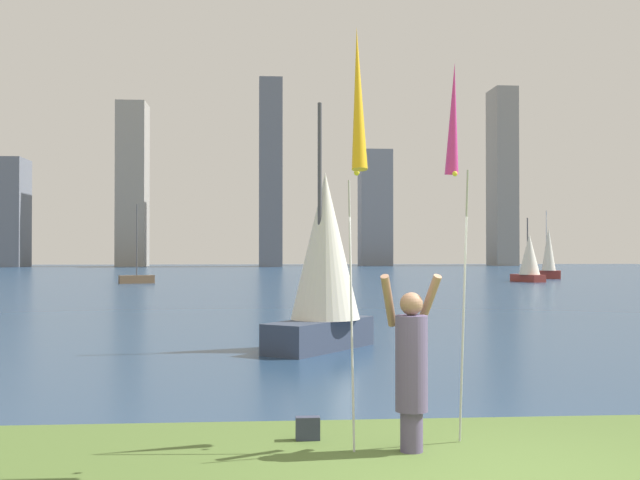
% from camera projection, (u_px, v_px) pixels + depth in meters
% --- Properties ---
extents(ground, '(120.00, 138.00, 0.12)m').
position_uv_depth(ground, '(287.00, 281.00, 58.39)').
color(ground, '#4C662D').
extents(person, '(0.69, 0.51, 1.88)m').
position_uv_depth(person, '(411.00, 364.00, 8.44)').
color(person, '#594C72').
rests_on(person, ground).
extents(kite_flag_left, '(0.16, 1.01, 4.43)m').
position_uv_depth(kite_flag_left, '(358.00, 107.00, 8.06)').
color(kite_flag_left, '#B2B2B7').
rests_on(kite_flag_left, ground).
extents(kite_flag_right, '(0.16, 0.81, 4.28)m').
position_uv_depth(kite_flag_right, '(454.00, 128.00, 9.14)').
color(kite_flag_right, '#B2B2B7').
rests_on(kite_flag_right, ground).
extents(bag, '(0.27, 0.14, 0.26)m').
position_uv_depth(bag, '(308.00, 428.00, 8.94)').
color(bag, '#33384C').
rests_on(bag, ground).
extents(sailboat_1, '(2.16, 1.40, 5.25)m').
position_uv_depth(sailboat_1, '(548.00, 253.00, 60.88)').
color(sailboat_1, maroon).
rests_on(sailboat_1, ground).
extents(sailboat_2, '(2.60, 2.99, 5.33)m').
position_uv_depth(sailboat_2, '(324.00, 264.00, 17.25)').
color(sailboat_2, '#333D51').
rests_on(sailboat_2, ground).
extents(sailboat_4, '(2.32, 1.31, 5.21)m').
position_uv_depth(sailboat_4, '(137.00, 278.00, 52.08)').
color(sailboat_4, brown).
rests_on(sailboat_4, ground).
extents(sailboat_5, '(1.80, 3.00, 4.44)m').
position_uv_depth(sailboat_5, '(529.00, 259.00, 54.87)').
color(sailboat_5, maroon).
rests_on(sailboat_5, ground).
extents(skyline_tower_0, '(3.57, 6.06, 14.68)m').
position_uv_depth(skyline_tower_0, '(12.00, 213.00, 107.78)').
color(skyline_tower_0, slate).
rests_on(skyline_tower_0, ground).
extents(skyline_tower_1, '(3.96, 5.63, 22.80)m').
position_uv_depth(skyline_tower_1, '(133.00, 185.00, 111.00)').
color(skyline_tower_1, gray).
rests_on(skyline_tower_1, ground).
extents(skyline_tower_2, '(3.14, 7.32, 25.66)m').
position_uv_depth(skyline_tower_2, '(270.00, 174.00, 110.31)').
color(skyline_tower_2, slate).
rests_on(skyline_tower_2, ground).
extents(skyline_tower_3, '(4.60, 4.59, 16.89)m').
position_uv_depth(skyline_tower_3, '(375.00, 208.00, 116.58)').
color(skyline_tower_3, gray).
rests_on(skyline_tower_3, ground).
extents(skyline_tower_4, '(3.26, 5.69, 26.08)m').
position_uv_depth(skyline_tower_4, '(502.00, 177.00, 117.42)').
color(skyline_tower_4, gray).
rests_on(skyline_tower_4, ground).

